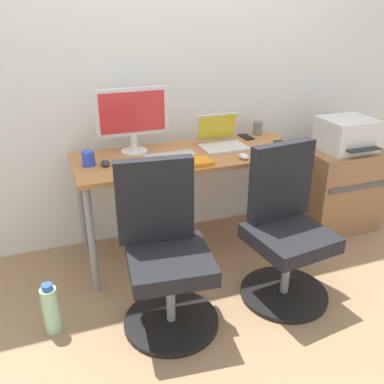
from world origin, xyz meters
TOP-DOWN VIEW (x-y plane):
  - ground_plane at (0.00, 0.00)m, footprint 5.28×5.28m
  - back_wall at (0.00, 0.38)m, footprint 4.40×0.04m
  - desk at (0.00, 0.00)m, footprint 1.55×0.61m
  - office_chair_left at (-0.38, -0.65)m, footprint 0.54×0.54m
  - office_chair_right at (0.38, -0.65)m, footprint 0.54×0.54m
  - side_cabinet at (1.25, -0.05)m, footprint 0.59×0.44m
  - printer at (1.25, -0.05)m, footprint 0.38×0.40m
  - water_bottle_on_floor at (-1.00, -0.54)m, footprint 0.09×0.09m
  - desktop_monitor at (-0.34, 0.16)m, footprint 0.48×0.18m
  - open_laptop at (0.26, 0.07)m, footprint 0.31×0.28m
  - keyboard_by_monitor at (-0.35, -0.22)m, footprint 0.34×0.12m
  - keyboard_by_laptop at (-0.15, -0.02)m, footprint 0.34×0.12m
  - mouse_by_monitor at (-0.57, -0.03)m, footprint 0.06×0.10m
  - mouse_by_laptop at (0.30, -0.21)m, footprint 0.06×0.10m
  - coffee_mug at (-0.66, 0.01)m, footprint 0.08×0.08m
  - pen_cup at (0.64, 0.24)m, footprint 0.07×0.07m
  - phone_near_monitor at (0.53, 0.20)m, footprint 0.07×0.14m
  - phone_near_laptop at (0.70, -0.03)m, footprint 0.07×0.14m
  - notebook at (-0.04, -0.20)m, footprint 0.21×0.15m

SIDE VIEW (x-z plane):
  - ground_plane at x=0.00m, z-range 0.00..0.00m
  - water_bottle_on_floor at x=-1.00m, z-range -0.01..0.30m
  - side_cabinet at x=1.25m, z-range 0.00..0.65m
  - office_chair_left at x=-0.38m, z-range -0.05..0.89m
  - office_chair_right at x=0.38m, z-range -0.05..0.89m
  - desk at x=0.00m, z-range 0.30..1.05m
  - phone_near_monitor at x=0.53m, z-range 0.75..0.76m
  - phone_near_laptop at x=0.70m, z-range 0.75..0.76m
  - keyboard_by_monitor at x=-0.35m, z-range 0.75..0.77m
  - keyboard_by_laptop at x=-0.15m, z-range 0.75..0.77m
  - notebook at x=-0.04m, z-range 0.75..0.77m
  - mouse_by_monitor at x=-0.57m, z-range 0.75..0.78m
  - mouse_by_laptop at x=0.30m, z-range 0.75..0.78m
  - printer at x=1.25m, z-range 0.65..0.89m
  - coffee_mug at x=-0.66m, z-range 0.75..0.84m
  - pen_cup at x=0.64m, z-range 0.75..0.85m
  - open_laptop at x=0.26m, z-range 0.69..0.91m
  - desktop_monitor at x=-0.34m, z-range 0.78..1.21m
  - back_wall at x=0.00m, z-range 0.00..2.60m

